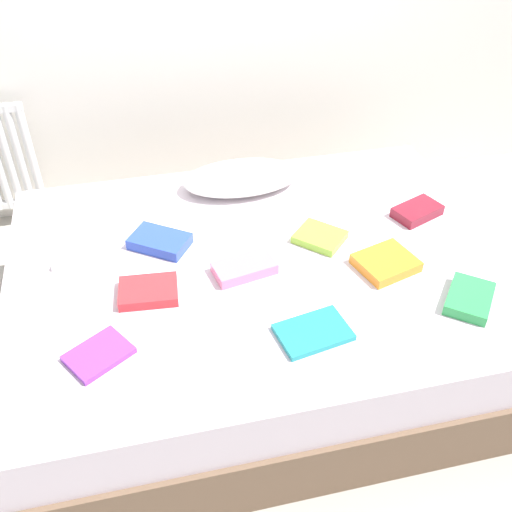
# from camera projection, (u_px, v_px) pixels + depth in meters

# --- Properties ---
(ground_plane) EXTENTS (8.00, 8.00, 0.00)m
(ground_plane) POSITION_uv_depth(u_px,v_px,m) (258.00, 345.00, 2.65)
(ground_plane) COLOR #9E998E
(bed) EXTENTS (2.00, 1.50, 0.50)m
(bed) POSITION_uv_depth(u_px,v_px,m) (259.00, 306.00, 2.50)
(bed) COLOR brown
(bed) RESTS_ON ground
(pillow) EXTENTS (0.54, 0.29, 0.11)m
(pillow) POSITION_uv_depth(u_px,v_px,m) (241.00, 178.00, 2.71)
(pillow) COLOR white
(pillow) RESTS_ON bed
(textbook_orange) EXTENTS (0.26, 0.24, 0.04)m
(textbook_orange) POSITION_uv_depth(u_px,v_px,m) (386.00, 263.00, 2.29)
(textbook_orange) COLOR orange
(textbook_orange) RESTS_ON bed
(textbook_purple) EXTENTS (0.25, 0.23, 0.02)m
(textbook_purple) POSITION_uv_depth(u_px,v_px,m) (99.00, 354.00, 1.94)
(textbook_purple) COLOR purple
(textbook_purple) RESTS_ON bed
(textbook_maroon) EXTENTS (0.24, 0.19, 0.04)m
(textbook_maroon) POSITION_uv_depth(u_px,v_px,m) (417.00, 211.00, 2.56)
(textbook_maroon) COLOR maroon
(textbook_maroon) RESTS_ON bed
(textbook_teal) EXTENTS (0.27, 0.21, 0.02)m
(textbook_teal) POSITION_uv_depth(u_px,v_px,m) (313.00, 332.00, 2.02)
(textbook_teal) COLOR teal
(textbook_teal) RESTS_ON bed
(textbook_blue) EXTENTS (0.27, 0.25, 0.05)m
(textbook_blue) POSITION_uv_depth(u_px,v_px,m) (160.00, 241.00, 2.39)
(textbook_blue) COLOR #2847B7
(textbook_blue) RESTS_ON bed
(textbook_pink) EXTENTS (0.25, 0.17, 0.04)m
(textbook_pink) POSITION_uv_depth(u_px,v_px,m) (244.00, 268.00, 2.26)
(textbook_pink) COLOR pink
(textbook_pink) RESTS_ON bed
(textbook_white) EXTENTS (0.23, 0.20, 0.03)m
(textbook_white) POSITION_uv_depth(u_px,v_px,m) (82.00, 258.00, 2.32)
(textbook_white) COLOR white
(textbook_white) RESTS_ON bed
(textbook_red) EXTENTS (0.23, 0.17, 0.04)m
(textbook_red) POSITION_uv_depth(u_px,v_px,m) (148.00, 291.00, 2.17)
(textbook_red) COLOR red
(textbook_red) RESTS_ON bed
(textbook_green) EXTENTS (0.25, 0.26, 0.04)m
(textbook_green) POSITION_uv_depth(u_px,v_px,m) (470.00, 298.00, 2.13)
(textbook_green) COLOR green
(textbook_green) RESTS_ON bed
(textbook_lime) EXTENTS (0.24, 0.24, 0.03)m
(textbook_lime) POSITION_uv_depth(u_px,v_px,m) (320.00, 237.00, 2.43)
(textbook_lime) COLOR #8CC638
(textbook_lime) RESTS_ON bed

